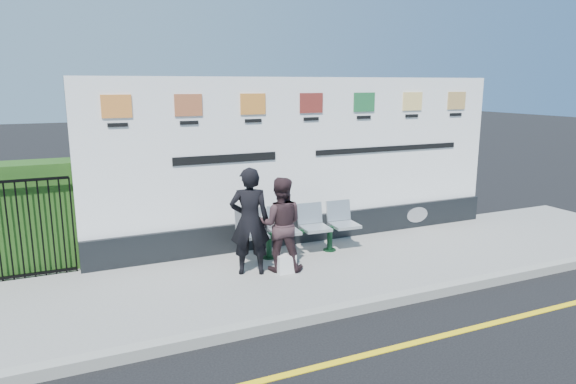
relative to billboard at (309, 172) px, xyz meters
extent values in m
plane|color=black|center=(-0.50, -3.85, -1.42)|extent=(80.00, 80.00, 0.00)
cube|color=gray|center=(-0.50, -1.35, -1.36)|extent=(14.00, 3.00, 0.12)
cube|color=gray|center=(-0.50, -2.85, -1.35)|extent=(14.00, 0.18, 0.14)
cube|color=yellow|center=(-0.50, -3.85, -1.42)|extent=(14.00, 0.10, 0.01)
cube|color=black|center=(0.00, 0.00, -1.05)|extent=(8.00, 0.30, 0.50)
cube|color=white|center=(0.00, 0.00, 0.45)|extent=(8.00, 0.14, 2.50)
imported|color=black|center=(-1.59, -1.19, -0.47)|extent=(0.71, 0.59, 1.67)
imported|color=#342125|center=(-1.10, -1.24, -0.56)|extent=(0.89, 0.80, 1.49)
cube|color=black|center=(-0.78, -0.67, -0.74)|extent=(0.26, 0.12, 0.20)
cube|color=silver|center=(-1.08, -1.40, -1.16)|extent=(0.29, 0.17, 0.29)
camera|label=1|loc=(-4.15, -8.31, 1.58)|focal=32.00mm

